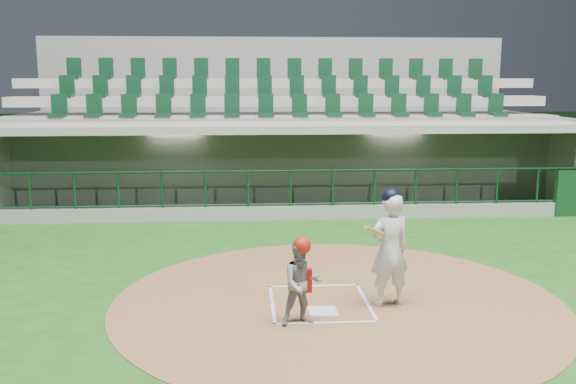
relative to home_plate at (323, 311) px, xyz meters
name	(u,v)px	position (x,y,z in m)	size (l,w,h in m)	color
ground	(317,297)	(0.00, 0.70, -0.02)	(120.00, 120.00, 0.00)	#194C15
dirt_circle	(337,301)	(0.30, 0.50, -0.02)	(7.20, 7.20, 0.01)	brown
home_plate	(323,311)	(0.00, 0.00, 0.00)	(0.43, 0.43, 0.02)	silver
batter_box_chalk	(319,303)	(0.00, 0.40, 0.00)	(1.55, 1.80, 0.01)	silver
dugout_structure	(290,172)	(0.11, 8.52, 0.94)	(16.40, 3.70, 3.00)	slate
seating_deck	(280,144)	(0.00, 11.61, 1.40)	(17.00, 6.72, 5.15)	slate
batter	(389,248)	(1.07, 0.24, 0.92)	(0.91, 0.93, 1.86)	silver
catcher	(302,282)	(-0.36, -0.46, 0.63)	(0.67, 0.57, 1.30)	gray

